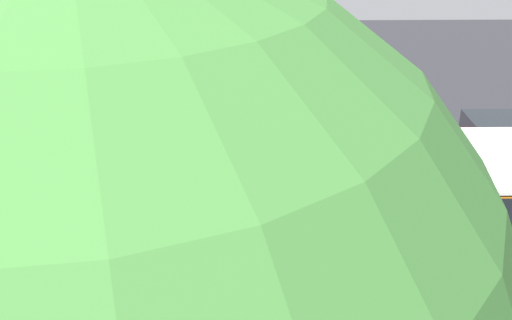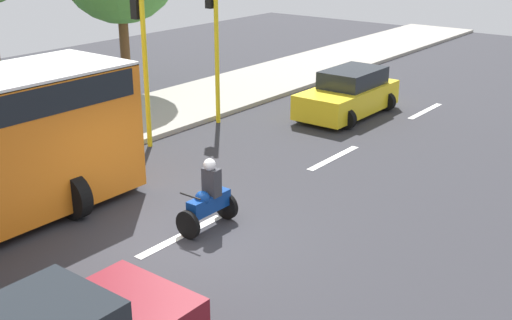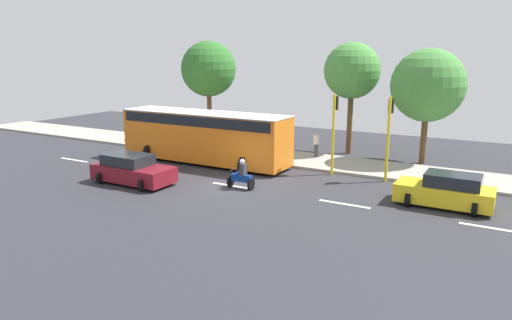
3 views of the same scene
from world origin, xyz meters
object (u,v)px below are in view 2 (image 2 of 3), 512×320
Objects in this scene: car_yellow_cab at (349,94)px; pedestrian_near_signal at (14,109)px; traffic_light_midblock at (214,31)px; traffic_light_corner at (142,45)px; motorcycle at (208,200)px; pedestrian_by_tree at (11,136)px.

pedestrian_near_signal reaches higher than car_yellow_cab.
pedestrian_near_signal is 0.38× the size of traffic_light_midblock.
pedestrian_near_signal is at bearing 36.61° from traffic_light_corner.
car_yellow_cab is 10.51m from pedestrian_near_signal.
motorcycle is at bearing 102.53° from car_yellow_cab.
traffic_light_corner reaches higher than pedestrian_near_signal.
traffic_light_midblock is at bearing -49.85° from motorcycle.
traffic_light_corner is (-3.04, -2.26, 1.87)m from pedestrian_near_signal.
traffic_light_corner is at bearing 90.00° from traffic_light_midblock.
pedestrian_by_tree is 0.38× the size of traffic_light_midblock.
car_yellow_cab is 9.54m from motorcycle.
car_yellow_cab is 2.41× the size of pedestrian_near_signal.
traffic_light_midblock is at bearing 48.68° from car_yellow_cab.
traffic_light_midblock reaches higher than pedestrian_by_tree.
pedestrian_by_tree reaches higher than motorcycle.
motorcycle is 0.34× the size of traffic_light_corner.
motorcycle is at bearing -172.37° from pedestrian_by_tree.
traffic_light_corner is at bearing -103.43° from pedestrian_by_tree.
pedestrian_by_tree is at bearing 76.57° from traffic_light_corner.
motorcycle reaches higher than car_yellow_cab.
pedestrian_near_signal is 1.00× the size of pedestrian_by_tree.
car_yellow_cab is 10.82m from pedestrian_by_tree.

